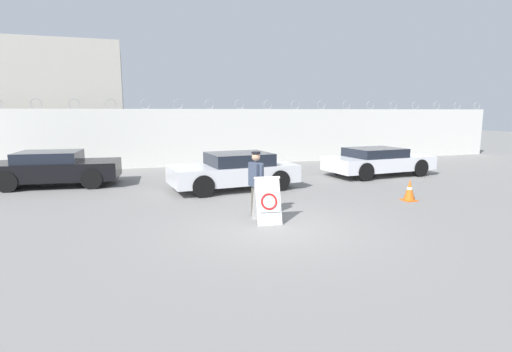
% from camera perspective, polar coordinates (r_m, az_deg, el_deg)
% --- Properties ---
extents(ground_plane, '(90.00, 90.00, 0.00)m').
position_cam_1_polar(ground_plane, '(9.52, 2.34, -7.12)').
color(ground_plane, gray).
extents(perimeter_wall, '(36.00, 0.30, 3.25)m').
position_cam_1_polar(perimeter_wall, '(20.02, -8.74, 5.48)').
color(perimeter_wall, silver).
rests_on(perimeter_wall, ground_plane).
extents(building_block, '(7.16, 6.88, 6.20)m').
position_cam_1_polar(building_block, '(25.44, -26.64, 9.22)').
color(building_block, '#B2ADA3').
rests_on(building_block, ground_plane).
extents(barricade_sign, '(0.66, 0.77, 1.13)m').
position_cam_1_polar(barricade_sign, '(9.65, 1.62, -3.45)').
color(barricade_sign, white).
rests_on(barricade_sign, ground_plane).
extents(security_guard, '(0.36, 0.65, 1.67)m').
position_cam_1_polar(security_guard, '(10.15, 0.01, -0.74)').
color(security_guard, '#514C42').
rests_on(security_guard, ground_plane).
extents(traffic_cone_near, '(0.39, 0.39, 0.66)m').
position_cam_1_polar(traffic_cone_near, '(12.92, 21.08, -1.89)').
color(traffic_cone_near, orange).
rests_on(traffic_cone_near, ground_plane).
extents(parked_car_front_coupe, '(4.45, 2.33, 1.26)m').
position_cam_1_polar(parked_car_front_coupe, '(16.13, -26.76, 1.02)').
color(parked_car_front_coupe, black).
rests_on(parked_car_front_coupe, ground_plane).
extents(parked_car_rear_sedan, '(4.47, 2.34, 1.26)m').
position_cam_1_polar(parked_car_rear_sedan, '(13.84, -3.11, 0.77)').
color(parked_car_rear_sedan, black).
rests_on(parked_car_rear_sedan, ground_plane).
extents(parked_car_far_side, '(4.66, 2.33, 1.16)m').
position_cam_1_polar(parked_car_far_side, '(17.52, 17.01, 2.05)').
color(parked_car_far_side, black).
rests_on(parked_car_far_side, ground_plane).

